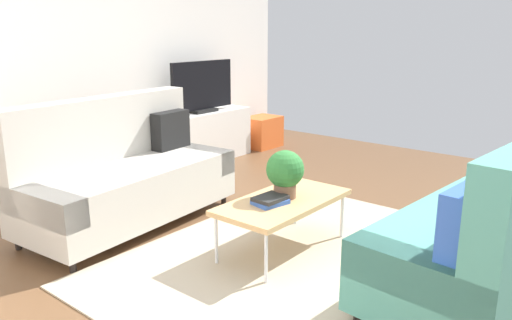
{
  "coord_description": "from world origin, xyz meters",
  "views": [
    {
      "loc": [
        -3.0,
        -2.13,
        1.69
      ],
      "look_at": [
        0.04,
        0.37,
        0.65
      ],
      "focal_mm": 35.53,
      "sensor_mm": 36.0,
      "label": 1
    }
  ],
  "objects_px": {
    "table_book_0": "(270,202)",
    "vase_0": "(164,110)",
    "tv_console": "(203,136)",
    "potted_plant": "(285,172)",
    "storage_trunk": "(262,132)",
    "couch_beige": "(125,174)",
    "bottle_0": "(179,110)",
    "couch_green": "(492,231)",
    "tv": "(202,87)",
    "coffee_table": "(283,203)"
  },
  "relations": [
    {
      "from": "table_book_0",
      "to": "vase_0",
      "type": "bearing_deg",
      "value": 65.65
    },
    {
      "from": "tv_console",
      "to": "potted_plant",
      "type": "relative_size",
      "value": 3.79
    },
    {
      "from": "potted_plant",
      "to": "storage_trunk",
      "type": "bearing_deg",
      "value": 41.62
    },
    {
      "from": "couch_beige",
      "to": "storage_trunk",
      "type": "bearing_deg",
      "value": -168.37
    },
    {
      "from": "tv_console",
      "to": "vase_0",
      "type": "xyz_separation_m",
      "value": [
        -0.58,
        0.05,
        0.41
      ]
    },
    {
      "from": "bottle_0",
      "to": "couch_green",
      "type": "bearing_deg",
      "value": -102.54
    },
    {
      "from": "bottle_0",
      "to": "vase_0",
      "type": "bearing_deg",
      "value": 149.25
    },
    {
      "from": "vase_0",
      "to": "couch_beige",
      "type": "bearing_deg",
      "value": -142.05
    },
    {
      "from": "couch_green",
      "to": "table_book_0",
      "type": "height_order",
      "value": "couch_green"
    },
    {
      "from": "couch_green",
      "to": "vase_0",
      "type": "height_order",
      "value": "couch_green"
    },
    {
      "from": "couch_green",
      "to": "tv",
      "type": "height_order",
      "value": "tv"
    },
    {
      "from": "bottle_0",
      "to": "tv_console",
      "type": "bearing_deg",
      "value": 5.33
    },
    {
      "from": "couch_green",
      "to": "coffee_table",
      "type": "xyz_separation_m",
      "value": [
        -0.28,
        1.42,
        -0.05
      ]
    },
    {
      "from": "tv_console",
      "to": "bottle_0",
      "type": "xyz_separation_m",
      "value": [
        -0.43,
        -0.04,
        0.4
      ]
    },
    {
      "from": "table_book_0",
      "to": "tv_console",
      "type": "bearing_deg",
      "value": 54.97
    },
    {
      "from": "couch_green",
      "to": "storage_trunk",
      "type": "distance_m",
      "value": 4.45
    },
    {
      "from": "couch_beige",
      "to": "bottle_0",
      "type": "bearing_deg",
      "value": -152.37
    },
    {
      "from": "coffee_table",
      "to": "storage_trunk",
      "type": "height_order",
      "value": "storage_trunk"
    },
    {
      "from": "tv",
      "to": "storage_trunk",
      "type": "bearing_deg",
      "value": -4.16
    },
    {
      "from": "tv_console",
      "to": "couch_green",
      "type": "bearing_deg",
      "value": -108.33
    },
    {
      "from": "tv",
      "to": "table_book_0",
      "type": "distance_m",
      "value": 2.99
    },
    {
      "from": "coffee_table",
      "to": "tv",
      "type": "relative_size",
      "value": 1.1
    },
    {
      "from": "storage_trunk",
      "to": "table_book_0",
      "type": "distance_m",
      "value": 3.65
    },
    {
      "from": "potted_plant",
      "to": "vase_0",
      "type": "bearing_deg",
      "value": 69.38
    },
    {
      "from": "couch_beige",
      "to": "coffee_table",
      "type": "xyz_separation_m",
      "value": [
        0.39,
        -1.42,
        -0.05
      ]
    },
    {
      "from": "coffee_table",
      "to": "vase_0",
      "type": "xyz_separation_m",
      "value": [
        0.97,
        2.49,
        0.34
      ]
    },
    {
      "from": "vase_0",
      "to": "bottle_0",
      "type": "distance_m",
      "value": 0.18
    },
    {
      "from": "couch_green",
      "to": "tv",
      "type": "bearing_deg",
      "value": 76.0
    },
    {
      "from": "vase_0",
      "to": "bottle_0",
      "type": "relative_size",
      "value": 1.14
    },
    {
      "from": "couch_beige",
      "to": "potted_plant",
      "type": "xyz_separation_m",
      "value": [
        0.44,
        -1.4,
        0.18
      ]
    },
    {
      "from": "tv_console",
      "to": "tv",
      "type": "xyz_separation_m",
      "value": [
        0.0,
        -0.02,
        0.63
      ]
    },
    {
      "from": "tv",
      "to": "table_book_0",
      "type": "relative_size",
      "value": 4.17
    },
    {
      "from": "coffee_table",
      "to": "bottle_0",
      "type": "relative_size",
      "value": 7.12
    },
    {
      "from": "storage_trunk",
      "to": "vase_0",
      "type": "xyz_separation_m",
      "value": [
        -1.68,
        0.15,
        0.51
      ]
    },
    {
      "from": "couch_green",
      "to": "tv_console",
      "type": "bearing_deg",
      "value": 76.09
    },
    {
      "from": "couch_green",
      "to": "vase_0",
      "type": "bearing_deg",
      "value": 84.3
    },
    {
      "from": "tv_console",
      "to": "bottle_0",
      "type": "bearing_deg",
      "value": -174.67
    },
    {
      "from": "coffee_table",
      "to": "potted_plant",
      "type": "height_order",
      "value": "potted_plant"
    },
    {
      "from": "storage_trunk",
      "to": "couch_green",
      "type": "bearing_deg",
      "value": -122.32
    },
    {
      "from": "coffee_table",
      "to": "bottle_0",
      "type": "bearing_deg",
      "value": 64.84
    },
    {
      "from": "couch_green",
      "to": "table_book_0",
      "type": "bearing_deg",
      "value": 110.86
    },
    {
      "from": "tv_console",
      "to": "vase_0",
      "type": "distance_m",
      "value": 0.71
    },
    {
      "from": "coffee_table",
      "to": "storage_trunk",
      "type": "xyz_separation_m",
      "value": [
        2.65,
        2.34,
        -0.17
      ]
    },
    {
      "from": "tv_console",
      "to": "tv",
      "type": "relative_size",
      "value": 1.4
    },
    {
      "from": "potted_plant",
      "to": "table_book_0",
      "type": "xyz_separation_m",
      "value": [
        -0.19,
        -0.01,
        -0.19
      ]
    },
    {
      "from": "vase_0",
      "to": "bottle_0",
      "type": "xyz_separation_m",
      "value": [
        0.15,
        -0.09,
        -0.01
      ]
    },
    {
      "from": "couch_beige",
      "to": "bottle_0",
      "type": "distance_m",
      "value": 1.83
    },
    {
      "from": "couch_beige",
      "to": "couch_green",
      "type": "height_order",
      "value": "same"
    },
    {
      "from": "tv",
      "to": "bottle_0",
      "type": "distance_m",
      "value": 0.49
    },
    {
      "from": "couch_beige",
      "to": "potted_plant",
      "type": "bearing_deg",
      "value": 102.32
    }
  ]
}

